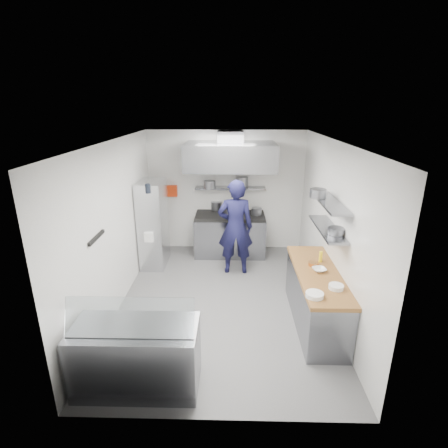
{
  "coord_description": "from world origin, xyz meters",
  "views": [
    {
      "loc": [
        0.15,
        -5.47,
        3.35
      ],
      "look_at": [
        0.0,
        0.6,
        1.25
      ],
      "focal_mm": 28.0,
      "sensor_mm": 36.0,
      "label": 1
    }
  ],
  "objects_px": {
    "gas_range": "(230,235)",
    "display_case": "(137,357)",
    "wire_rack": "(153,224)",
    "chef": "(235,227)"
  },
  "relations": [
    {
      "from": "wire_rack",
      "to": "display_case",
      "type": "relative_size",
      "value": 1.23
    },
    {
      "from": "gas_range",
      "to": "display_case",
      "type": "relative_size",
      "value": 1.07
    },
    {
      "from": "wire_rack",
      "to": "gas_range",
      "type": "bearing_deg",
      "value": 19.5
    },
    {
      "from": "wire_rack",
      "to": "chef",
      "type": "bearing_deg",
      "value": -11.39
    },
    {
      "from": "display_case",
      "to": "chef",
      "type": "bearing_deg",
      "value": 69.02
    },
    {
      "from": "chef",
      "to": "display_case",
      "type": "xyz_separation_m",
      "value": [
        -1.22,
        -3.17,
        -0.56
      ]
    },
    {
      "from": "gas_range",
      "to": "display_case",
      "type": "distance_m",
      "value": 4.25
    },
    {
      "from": "chef",
      "to": "wire_rack",
      "type": "xyz_separation_m",
      "value": [
        -1.75,
        0.35,
        -0.06
      ]
    },
    {
      "from": "gas_range",
      "to": "chef",
      "type": "height_order",
      "value": "chef"
    },
    {
      "from": "gas_range",
      "to": "wire_rack",
      "type": "height_order",
      "value": "wire_rack"
    }
  ]
}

